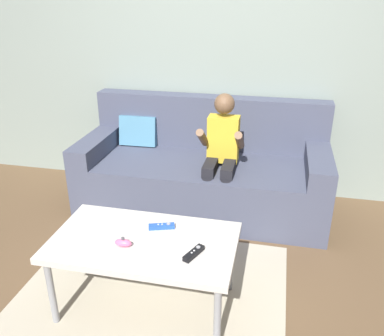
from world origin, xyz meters
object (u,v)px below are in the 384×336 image
(coffee_table, at_px, (144,246))
(game_remote_blue_near_edge, at_px, (162,226))
(couch, at_px, (203,172))
(game_remote_black_far_corner, at_px, (194,253))
(nunchuk_pink, at_px, (123,243))
(person_seated_on_couch, at_px, (221,152))

(coffee_table, xyz_separation_m, game_remote_blue_near_edge, (0.06, 0.12, 0.05))
(couch, xyz_separation_m, game_remote_black_far_corner, (0.21, -1.29, 0.16))
(couch, bearing_deg, game_remote_blue_near_edge, -90.72)
(nunchuk_pink, bearing_deg, person_seated_on_couch, 73.69)
(couch, relative_size, person_seated_on_couch, 1.99)
(coffee_table, bearing_deg, game_remote_black_far_corner, -14.88)
(couch, distance_m, game_remote_blue_near_edge, 1.10)
(coffee_table, bearing_deg, game_remote_blue_near_edge, 63.11)
(couch, relative_size, coffee_table, 1.97)
(couch, xyz_separation_m, coffee_table, (-0.08, -1.22, 0.10))
(couch, height_order, game_remote_black_far_corner, couch)
(person_seated_on_couch, distance_m, coffee_table, 1.08)
(game_remote_blue_near_edge, height_order, nunchuk_pink, nunchuk_pink)
(person_seated_on_couch, height_order, game_remote_black_far_corner, person_seated_on_couch)
(coffee_table, height_order, game_remote_blue_near_edge, game_remote_blue_near_edge)
(person_seated_on_couch, height_order, coffee_table, person_seated_on_couch)
(coffee_table, distance_m, game_remote_blue_near_edge, 0.15)
(couch, height_order, game_remote_blue_near_edge, couch)
(nunchuk_pink, bearing_deg, game_remote_black_far_corner, 0.54)
(game_remote_black_far_corner, bearing_deg, person_seated_on_couch, 91.99)
(person_seated_on_couch, xyz_separation_m, nunchuk_pink, (-0.33, -1.12, -0.09))
(game_remote_blue_near_edge, bearing_deg, game_remote_black_far_corner, -41.81)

